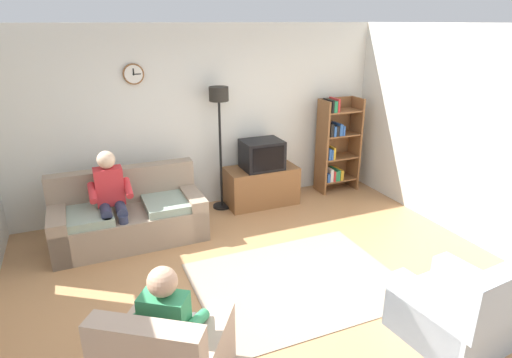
# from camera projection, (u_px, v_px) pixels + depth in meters

# --- Properties ---
(ground_plane) EXTENTS (12.00, 12.00, 0.00)m
(ground_plane) POSITION_uv_depth(u_px,v_px,m) (279.00, 292.00, 4.54)
(ground_plane) COLOR #B27F51
(back_wall_assembly) EXTENTS (6.20, 0.17, 2.70)m
(back_wall_assembly) POSITION_uv_depth(u_px,v_px,m) (203.00, 118.00, 6.36)
(back_wall_assembly) COLOR silver
(back_wall_assembly) RESTS_ON ground_plane
(right_wall) EXTENTS (0.12, 5.80, 2.70)m
(right_wall) POSITION_uv_depth(u_px,v_px,m) (495.00, 142.00, 5.11)
(right_wall) COLOR silver
(right_wall) RESTS_ON ground_plane
(couch) EXTENTS (1.91, 0.90, 0.90)m
(couch) POSITION_uv_depth(u_px,v_px,m) (129.00, 217.00, 5.55)
(couch) COLOR gray
(couch) RESTS_ON ground_plane
(tv_stand) EXTENTS (1.10, 0.56, 0.59)m
(tv_stand) POSITION_uv_depth(u_px,v_px,m) (261.00, 186.00, 6.66)
(tv_stand) COLOR brown
(tv_stand) RESTS_ON ground_plane
(tv) EXTENTS (0.60, 0.49, 0.44)m
(tv) POSITION_uv_depth(u_px,v_px,m) (262.00, 154.00, 6.46)
(tv) COLOR black
(tv) RESTS_ON tv_stand
(bookshelf) EXTENTS (0.68, 0.36, 1.58)m
(bookshelf) POSITION_uv_depth(u_px,v_px,m) (335.00, 145.00, 7.05)
(bookshelf) COLOR brown
(bookshelf) RESTS_ON ground_plane
(floor_lamp) EXTENTS (0.28, 0.28, 1.85)m
(floor_lamp) POSITION_uv_depth(u_px,v_px,m) (219.00, 115.00, 6.12)
(floor_lamp) COLOR black
(floor_lamp) RESTS_ON ground_plane
(armchair_near_bookshelf) EXTENTS (0.89, 0.96, 0.90)m
(armchair_near_bookshelf) POSITION_uv_depth(u_px,v_px,m) (456.00, 313.00, 3.77)
(armchair_near_bookshelf) COLOR #9EADBC
(armchair_near_bookshelf) RESTS_ON ground_plane
(area_rug) EXTENTS (2.20, 1.70, 0.01)m
(area_rug) POSITION_uv_depth(u_px,v_px,m) (297.00, 282.00, 4.71)
(area_rug) COLOR gray
(area_rug) RESTS_ON ground_plane
(person_on_couch) EXTENTS (0.51, 0.54, 1.24)m
(person_on_couch) POSITION_uv_depth(u_px,v_px,m) (111.00, 195.00, 5.25)
(person_on_couch) COLOR red
(person_on_couch) RESTS_ON ground_plane
(person_in_left_armchair) EXTENTS (0.61, 0.64, 1.12)m
(person_in_left_armchair) POSITION_uv_depth(u_px,v_px,m) (171.00, 321.00, 3.19)
(person_in_left_armchair) COLOR #338C59
(person_in_left_armchair) RESTS_ON ground_plane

